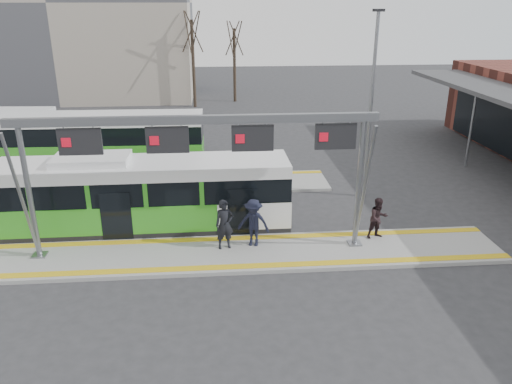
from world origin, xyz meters
TOP-DOWN VIEW (x-y plane):
  - ground at (0.00, 0.00)m, footprint 120.00×120.00m
  - platform_main at (0.00, 0.00)m, footprint 22.00×3.00m
  - platform_second at (-4.00, 8.00)m, footprint 20.00×3.00m
  - tactile_main at (0.00, 0.00)m, footprint 22.00×2.65m
  - tactile_second at (-4.00, 9.15)m, footprint 20.00×0.35m
  - gantry at (-0.35, 0.25)m, footprint 13.00×1.68m
  - apartment_block at (-14.00, 36.00)m, footprint 24.50×12.50m
  - hero_bus at (-2.85, 2.71)m, footprint 11.96×2.64m
  - bg_bus_green at (-6.70, 11.80)m, footprint 12.30×2.88m
  - passenger_a at (0.43, 0.39)m, footprint 0.79×0.61m
  - passenger_b at (6.55, 0.79)m, footprint 0.97×0.84m
  - passenger_c at (1.54, 0.52)m, footprint 1.38×1.04m
  - tree_left at (-1.64, 29.24)m, footprint 1.40×1.40m
  - tree_mid at (2.15, 31.65)m, footprint 1.40×1.40m
  - lamp_east at (7.44, 5.72)m, footprint 0.50×0.25m

SIDE VIEW (x-z plane):
  - ground at x=0.00m, z-range 0.00..0.00m
  - platform_main at x=0.00m, z-range 0.00..0.15m
  - platform_second at x=-4.00m, z-range 0.00..0.15m
  - tactile_main at x=0.00m, z-range 0.15..0.17m
  - tactile_second at x=-4.00m, z-range 0.15..0.17m
  - passenger_b at x=6.55m, z-range 0.15..1.84m
  - passenger_c at x=1.54m, z-range 0.15..2.05m
  - passenger_a at x=0.43m, z-range 0.15..2.10m
  - hero_bus at x=-2.85m, z-range -0.14..3.14m
  - bg_bus_green at x=-6.70m, z-range -0.02..3.04m
  - gantry at x=-0.35m, z-range 1.70..6.90m
  - lamp_east at x=7.44m, z-range 0.24..9.00m
  - tree_mid at x=2.15m, z-range 1.99..9.68m
  - tree_left at x=-1.64m, z-range 2.23..10.88m
  - apartment_block at x=-14.00m, z-range 0.01..18.41m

